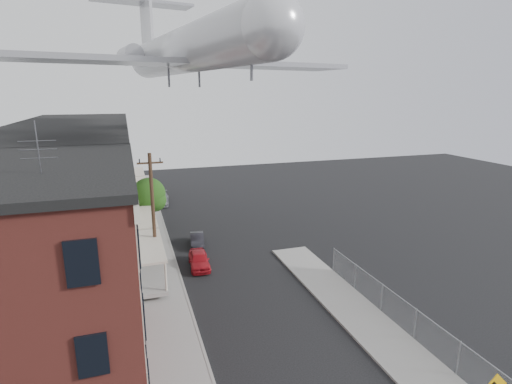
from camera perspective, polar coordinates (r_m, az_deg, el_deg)
sidewalk_left at (r=36.91m, az=-14.52°, el=-7.12°), size 3.00×62.00×0.12m
sidewalk_right at (r=24.48m, az=17.16°, el=-18.81°), size 3.00×26.00×0.12m
curb_left at (r=37.00m, az=-12.27°, el=-6.92°), size 0.15×62.00×0.14m
curb_right at (r=23.76m, az=14.11°, el=-19.65°), size 0.15×26.00×0.14m
corner_building at (r=19.84m, az=-31.37°, el=-11.69°), size 10.31×12.30×12.15m
row_house_a at (r=28.58m, az=-27.16°, el=-3.74°), size 11.98×7.00×10.30m
row_house_b at (r=35.27m, az=-25.49°, el=-0.41°), size 11.98×7.00×10.30m
row_house_c at (r=42.06m, az=-24.36°, el=1.85°), size 11.98×7.00×10.30m
row_house_d at (r=48.91m, az=-23.54°, el=3.48°), size 11.98×7.00×10.30m
row_house_e at (r=55.79m, az=-22.93°, el=4.71°), size 11.98×7.00×10.30m
chainlink_fence at (r=24.16m, az=21.79°, el=-17.10°), size 0.06×18.06×1.90m
utility_pole at (r=29.75m, az=-14.48°, el=-2.86°), size 1.80×0.26×9.00m
street_tree at (r=39.66m, az=-14.88°, el=-0.52°), size 3.22×3.20×5.20m
car_near at (r=31.36m, az=-8.14°, el=-9.54°), size 1.71×3.75×1.25m
car_mid at (r=35.61m, az=-8.41°, el=-6.78°), size 1.55×3.37×1.07m
car_far at (r=49.44m, az=-13.41°, el=-0.96°), size 2.20×4.54×1.27m
airplane at (r=32.60m, az=-10.14°, el=19.32°), size 25.05×28.62×8.23m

